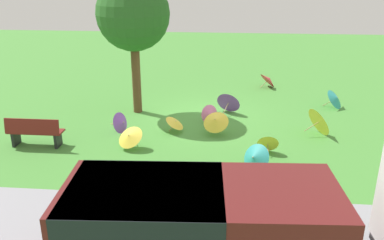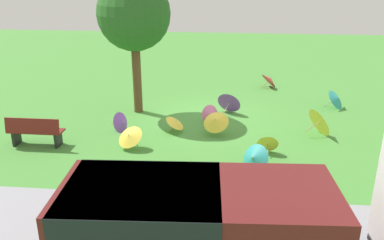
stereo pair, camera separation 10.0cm
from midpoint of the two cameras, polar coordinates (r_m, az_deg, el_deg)
name	(u,v)px [view 1 (the left image)]	position (r m, az deg, el deg)	size (l,w,h in m)	color
ground	(199,117)	(14.10, 0.77, 0.44)	(40.00, 40.00, 0.00)	#478C38
van_dark	(191,220)	(6.96, -0.57, -14.03)	(4.70, 2.35, 1.53)	#591919
park_bench	(35,132)	(12.48, -21.68, -1.56)	(1.60, 0.48, 0.90)	maroon
shade_tree	(133,15)	(14.01, -8.57, 14.55)	(2.49, 2.49, 4.71)	brown
parasol_yellow_0	(321,121)	(13.04, 17.67, -0.08)	(0.99, 1.11, 0.95)	tan
parasol_pink_0	(210,114)	(13.40, 2.40, 0.80)	(0.65, 0.64, 0.65)	tan
parasol_red_1	(269,79)	(17.90, 10.67, 5.70)	(0.91, 0.98, 0.70)	tan
parasol_yellow_2	(268,142)	(11.51, 10.47, -3.10)	(0.61, 0.58, 0.60)	tan
parasol_purple_0	(229,102)	(14.46, 5.09, 2.63)	(0.98, 0.94, 0.83)	tan
parasol_yellow_3	(175,122)	(12.69, -2.62, -0.32)	(0.69, 0.73, 0.54)	tan
parasol_yellow_5	(216,121)	(12.43, 3.14, -0.12)	(0.96, 0.93, 0.77)	tan
parasol_yellow_6	(130,136)	(11.61, -9.12, -2.30)	(0.98, 0.95, 0.68)	tan
parasol_teal_0	(336,99)	(15.79, 19.63, 2.88)	(0.94, 1.00, 0.73)	tan
parasol_purple_2	(122,123)	(12.81, -10.18, -0.38)	(0.68, 0.74, 0.69)	tan
parasol_teal_2	(255,158)	(10.38, 8.63, -5.31)	(0.89, 0.88, 0.74)	tan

